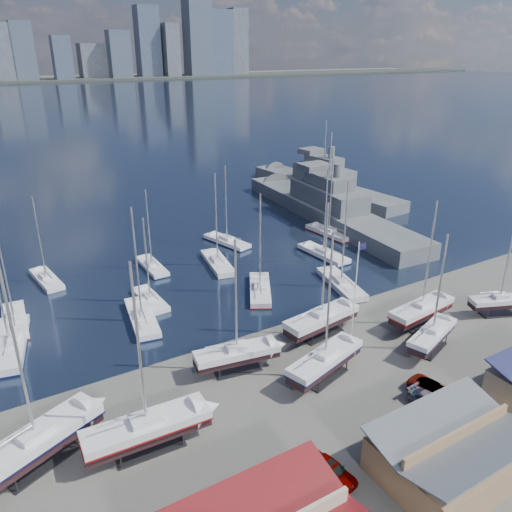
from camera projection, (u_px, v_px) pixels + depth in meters
ground at (326, 369)px, 52.43m from camera, size 1400.00×1400.00×0.00m
water at (4, 106)px, 298.62m from camera, size 1400.00×600.00×0.40m
shed_grey at (455, 450)px, 38.90m from camera, size 12.60×8.40×4.17m
sailboat_cradle_0 at (37, 442)px, 39.64m from camera, size 11.34×7.34×17.71m
sailboat_cradle_1 at (147, 428)px, 41.16m from camera, size 10.73×3.39×17.08m
sailboat_cradle_2 at (237, 354)px, 51.44m from camera, size 9.16×3.88×14.59m
sailboat_cradle_3 at (325, 360)px, 50.32m from camera, size 10.08×5.25×15.71m
sailboat_cradle_4 at (322, 319)px, 58.01m from camera, size 10.12×3.99×16.07m
sailboat_cradle_5 at (432, 334)px, 55.04m from camera, size 8.70×4.89×13.73m
sailboat_cradle_6 at (422, 309)px, 60.14m from camera, size 9.87×3.75×15.60m
sailboat_cradle_7 at (499, 301)px, 62.42m from camera, size 7.68×4.76×12.45m
sailboat_moored_0 at (10, 347)px, 55.73m from camera, size 5.71×12.32×17.78m
sailboat_moored_1 at (15, 322)px, 60.76m from camera, size 3.25×9.71×14.30m
sailboat_moored_2 at (47, 280)px, 71.84m from camera, size 3.59×9.06×13.31m
sailboat_moored_3 at (142, 319)px, 61.43m from camera, size 4.46×10.63×15.41m
sailboat_moored_4 at (150, 300)px, 66.11m from camera, size 2.62×8.24×12.31m
sailboat_moored_5 at (152, 267)px, 76.17m from camera, size 2.48×8.71×13.00m
sailboat_moored_6 at (260, 291)px, 68.64m from camera, size 7.27×9.96×14.76m
sailboat_moored_7 at (218, 264)px, 77.23m from camera, size 4.62×10.47×15.29m
sailboat_moored_8 at (227, 242)px, 86.04m from camera, size 4.98×9.90×14.26m
sailboat_moored_9 at (341, 285)px, 70.34m from camera, size 5.32×10.94×15.92m
sailboat_moored_10 at (323, 255)px, 80.77m from camera, size 3.46×10.20×15.01m
sailboat_moored_11 at (329, 233)px, 90.18m from camera, size 3.61×10.04×14.71m
naval_ship_east at (327, 210)px, 98.68m from camera, size 12.44×52.34×18.67m
naval_ship_west at (323, 185)px, 116.89m from camera, size 10.56×45.27×18.04m
car_a at (331, 470)px, 38.82m from camera, size 2.61×4.68×1.51m
car_b at (392, 433)px, 42.63m from camera, size 4.70×2.76×1.46m
car_c at (435, 390)px, 47.93m from camera, size 3.20×5.43×1.42m
car_d at (432, 404)px, 46.14m from camera, size 2.43×5.07×1.43m
flagpole at (356, 285)px, 54.96m from camera, size 1.07×0.12×12.13m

